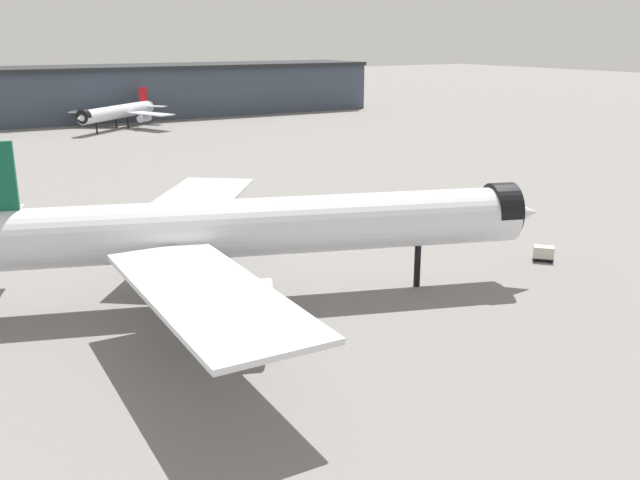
{
  "coord_description": "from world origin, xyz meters",
  "views": [
    {
      "loc": [
        -28.57,
        -63.99,
        26.8
      ],
      "look_at": [
        8.86,
        -3.86,
        5.97
      ],
      "focal_mm": 39.29,
      "sensor_mm": 36.0,
      "label": 1
    }
  ],
  "objects_px": {
    "airliner_near_gate": "(239,229)",
    "baggage_tug_wing": "(336,203)",
    "airliner_far_taxiway": "(118,112)",
    "baggage_cart_trailing": "(544,253)"
  },
  "relations": [
    {
      "from": "baggage_cart_trailing",
      "to": "baggage_tug_wing",
      "type": "bearing_deg",
      "value": 147.81
    },
    {
      "from": "baggage_tug_wing",
      "to": "airliner_far_taxiway",
      "type": "bearing_deg",
      "value": 121.68
    },
    {
      "from": "airliner_far_taxiway",
      "to": "baggage_cart_trailing",
      "type": "relative_size",
      "value": 11.4
    },
    {
      "from": "baggage_tug_wing",
      "to": "baggage_cart_trailing",
      "type": "distance_m",
      "value": 36.35
    },
    {
      "from": "airliner_near_gate",
      "to": "baggage_cart_trailing",
      "type": "height_order",
      "value": "airliner_near_gate"
    },
    {
      "from": "baggage_tug_wing",
      "to": "baggage_cart_trailing",
      "type": "bearing_deg",
      "value": -47.1
    },
    {
      "from": "airliner_near_gate",
      "to": "baggage_tug_wing",
      "type": "xyz_separation_m",
      "value": [
        30.14,
        27.69,
        -6.65
      ]
    },
    {
      "from": "airliner_near_gate",
      "to": "baggage_tug_wing",
      "type": "bearing_deg",
      "value": 62.83
    },
    {
      "from": "airliner_far_taxiway",
      "to": "baggage_cart_trailing",
      "type": "xyz_separation_m",
      "value": [
        7.41,
        -152.42,
        -3.97
      ]
    },
    {
      "from": "baggage_tug_wing",
      "to": "baggage_cart_trailing",
      "type": "height_order",
      "value": "baggage_tug_wing"
    }
  ]
}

